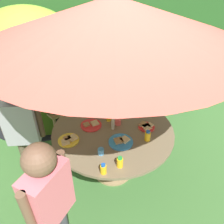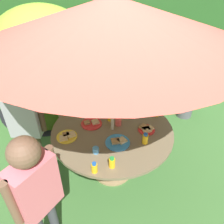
{
  "view_description": "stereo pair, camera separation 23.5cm",
  "coord_description": "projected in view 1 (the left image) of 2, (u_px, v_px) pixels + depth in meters",
  "views": [
    {
      "loc": [
        -0.4,
        -1.83,
        2.23
      ],
      "look_at": [
        0.0,
        0.05,
        0.88
      ],
      "focal_mm": 35.37,
      "sensor_mm": 36.0,
      "label": 1
    },
    {
      "loc": [
        -0.16,
        -1.87,
        2.23
      ],
      "look_at": [
        0.0,
        0.05,
        0.88
      ],
      "focal_mm": 35.37,
      "sensor_mm": 36.0,
      "label": 2
    }
  ],
  "objects": [
    {
      "name": "garden_table",
      "position": [
        113.0,
        139.0,
        2.51
      ],
      "size": [
        1.33,
        1.33,
        0.68
      ],
      "color": "tan",
      "rests_on": "ground_plane"
    },
    {
      "name": "juice_bottle_far_right",
      "position": [
        109.0,
        116.0,
        2.52
      ],
      "size": [
        0.05,
        0.05,
        0.13
      ],
      "color": "yellow",
      "rests_on": "garden_table"
    },
    {
      "name": "plate_front_edge",
      "position": [
        146.0,
        126.0,
        2.44
      ],
      "size": [
        0.18,
        0.18,
        0.03
      ],
      "color": "red",
      "rests_on": "garden_table"
    },
    {
      "name": "hedge_backdrop",
      "position": [
        82.0,
        25.0,
        4.91
      ],
      "size": [
        9.0,
        0.7,
        2.0
      ],
      "primitive_type": "cube",
      "color": "#285623",
      "rests_on": "ground_plane"
    },
    {
      "name": "juice_bottle_center_back",
      "position": [
        120.0,
        162.0,
        1.97
      ],
      "size": [
        0.06,
        0.06,
        0.11
      ],
      "color": "yellow",
      "rests_on": "garden_table"
    },
    {
      "name": "ground_plane",
      "position": [
        113.0,
        171.0,
        2.83
      ],
      "size": [
        10.0,
        10.0,
        0.02
      ],
      "primitive_type": "cube",
      "color": "#3D6B33"
    },
    {
      "name": "plate_near_right",
      "position": [
        91.0,
        125.0,
        2.47
      ],
      "size": [
        0.24,
        0.24,
        0.03
      ],
      "color": "red",
      "rests_on": "garden_table"
    },
    {
      "name": "child_in_grey_shirt",
      "position": [
        21.0,
        122.0,
        2.29
      ],
      "size": [
        0.44,
        0.23,
        1.3
      ],
      "rotation": [
        0.0,
        0.0,
        -0.14
      ],
      "color": "brown",
      "rests_on": "ground_plane"
    },
    {
      "name": "patio_umbrella",
      "position": [
        113.0,
        19.0,
        1.77
      ],
      "size": [
        2.22,
        2.22,
        2.0
      ],
      "color": "#B7AD8C",
      "rests_on": "ground_plane"
    },
    {
      "name": "plate_far_left",
      "position": [
        69.0,
        140.0,
        2.27
      ],
      "size": [
        0.22,
        0.22,
        0.03
      ],
      "color": "yellow",
      "rests_on": "garden_table"
    },
    {
      "name": "child_in_pink_shirt",
      "position": [
        49.0,
        194.0,
        1.59
      ],
      "size": [
        0.36,
        0.38,
        1.31
      ],
      "rotation": [
        0.0,
        0.0,
        0.89
      ],
      "color": "#3F3F47",
      "rests_on": "ground_plane"
    },
    {
      "name": "cup_near",
      "position": [
        101.0,
        151.0,
        2.11
      ],
      "size": [
        0.06,
        0.06,
        0.06
      ],
      "primitive_type": "cylinder",
      "color": "#4C99D8",
      "rests_on": "garden_table"
    },
    {
      "name": "cup_far",
      "position": [
        118.0,
        122.0,
        2.48
      ],
      "size": [
        0.07,
        0.07,
        0.07
      ],
      "primitive_type": "cylinder",
      "color": "#E04C47",
      "rests_on": "garden_table"
    },
    {
      "name": "wooden_chair",
      "position": [
        53.0,
        96.0,
        3.22
      ],
      "size": [
        0.66,
        0.67,
        1.03
      ],
      "rotation": [
        0.0,
        0.0,
        0.57
      ],
      "color": "brown",
      "rests_on": "ground_plane"
    },
    {
      "name": "dome_tent",
      "position": [
        32.0,
        64.0,
        3.5
      ],
      "size": [
        1.87,
        1.87,
        1.7
      ],
      "rotation": [
        0.0,
        0.0,
        -0.01
      ],
      "color": "#8CC633",
      "rests_on": "ground_plane"
    },
    {
      "name": "juice_bottle_near_left",
      "position": [
        103.0,
        169.0,
        1.91
      ],
      "size": [
        0.06,
        0.06,
        0.11
      ],
      "color": "yellow",
      "rests_on": "garden_table"
    },
    {
      "name": "snack_bowl",
      "position": [
        105.0,
        106.0,
        2.74
      ],
      "size": [
        0.17,
        0.17,
        0.09
      ],
      "color": "#66B259",
      "rests_on": "garden_table"
    },
    {
      "name": "juice_bottle_center_front",
      "position": [
        117.0,
        113.0,
        2.6
      ],
      "size": [
        0.05,
        0.05,
        0.11
      ],
      "color": "yellow",
      "rests_on": "garden_table"
    },
    {
      "name": "juice_bottle_spot_a",
      "position": [
        154.0,
        109.0,
        2.65
      ],
      "size": [
        0.04,
        0.04,
        0.12
      ],
      "color": "yellow",
      "rests_on": "garden_table"
    },
    {
      "name": "potted_plant",
      "position": [
        176.0,
        94.0,
        3.72
      ],
      "size": [
        0.44,
        0.44,
        0.59
      ],
      "color": "#595960",
      "rests_on": "ground_plane"
    },
    {
      "name": "plate_mid_left",
      "position": [
        121.0,
        141.0,
        2.25
      ],
      "size": [
        0.25,
        0.25,
        0.03
      ],
      "color": "#338CD8",
      "rests_on": "garden_table"
    },
    {
      "name": "plate_mid_right",
      "position": [
        134.0,
        108.0,
        2.74
      ],
      "size": [
        0.21,
        0.21,
        0.03
      ],
      "color": "red",
      "rests_on": "garden_table"
    },
    {
      "name": "child_in_blue_shirt",
      "position": [
        94.0,
        83.0,
        3.23
      ],
      "size": [
        0.19,
        0.39,
        1.13
      ],
      "rotation": [
        0.0,
        0.0,
        -1.52
      ],
      "color": "navy",
      "rests_on": "ground_plane"
    },
    {
      "name": "juice_bottle_back_edge",
      "position": [
        148.0,
        136.0,
        2.25
      ],
      "size": [
        0.06,
        0.06,
        0.12
      ],
      "color": "yellow",
      "rests_on": "garden_table"
    }
  ]
}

